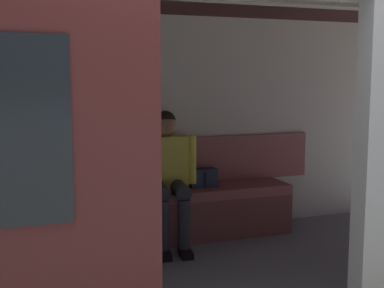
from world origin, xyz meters
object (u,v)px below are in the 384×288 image
object	(u,v)px
train_car	(174,83)
bench_seat	(150,205)
book	(124,191)
grab_pole_door	(146,166)
person_seated	(167,169)
handbag	(203,178)

from	to	relation	value
train_car	bench_seat	size ratio (longest dim) A/B	2.33
book	grab_pole_door	world-z (taller)	grab_pole_door
person_seated	book	world-z (taller)	person_seated
train_car	grab_pole_door	world-z (taller)	train_car
train_car	handbag	bearing A→B (deg)	-120.47
handbag	book	distance (m)	0.76
train_car	handbag	distance (m)	1.52
grab_pole_door	person_seated	bearing A→B (deg)	-110.68
train_car	person_seated	xyz separation A→B (m)	(-0.23, -0.93, -0.77)
train_car	book	distance (m)	1.43
handbag	grab_pole_door	distance (m)	2.14
handbag	grab_pole_door	world-z (taller)	grab_pole_door
bench_seat	train_car	bearing A→B (deg)	85.27
person_seated	grab_pole_door	xyz separation A→B (m)	(0.64, 1.69, 0.34)
bench_seat	handbag	bearing A→B (deg)	-171.56
person_seated	book	xyz separation A→B (m)	(0.37, -0.11, -0.20)
train_car	bench_seat	bearing A→B (deg)	-94.73
bench_seat	handbag	distance (m)	0.58
grab_pole_door	book	bearing A→B (deg)	-98.48
train_car	book	bearing A→B (deg)	-82.62
person_seated	book	distance (m)	0.44
train_car	bench_seat	distance (m)	1.47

